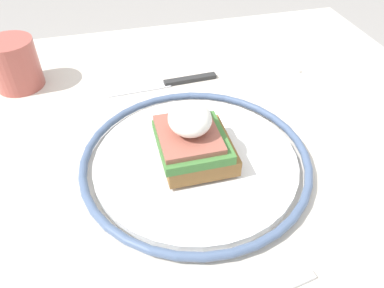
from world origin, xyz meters
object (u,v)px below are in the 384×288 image
Objects in this scene: knife at (171,83)px; cup at (14,63)px; plate at (192,161)px; sandwich at (191,139)px; napkin at (258,53)px.

knife is 0.24m from cup.
plate is 1.58× the size of knife.
plate is at bearing -137.93° from cup.
sandwich is at bearing 93.28° from plate.
plate is 2.08× the size of napkin.
plate is 3.05× the size of sandwich.
plate is 0.33m from cup.
cup is at bearing 42.07° from plate.
sandwich is 0.31m from napkin.
sandwich is 0.19m from knife.
sandwich is at bearing -138.08° from cup.
napkin is (0.06, -0.17, 0.00)m from knife.
knife is (0.19, -0.01, -0.04)m from sandwich.
knife is 0.18m from napkin.
napkin is (0.24, -0.19, -0.04)m from sandwich.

